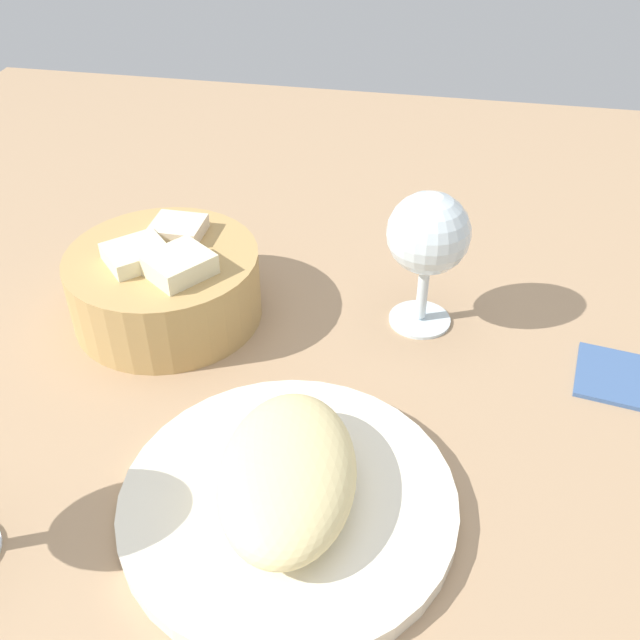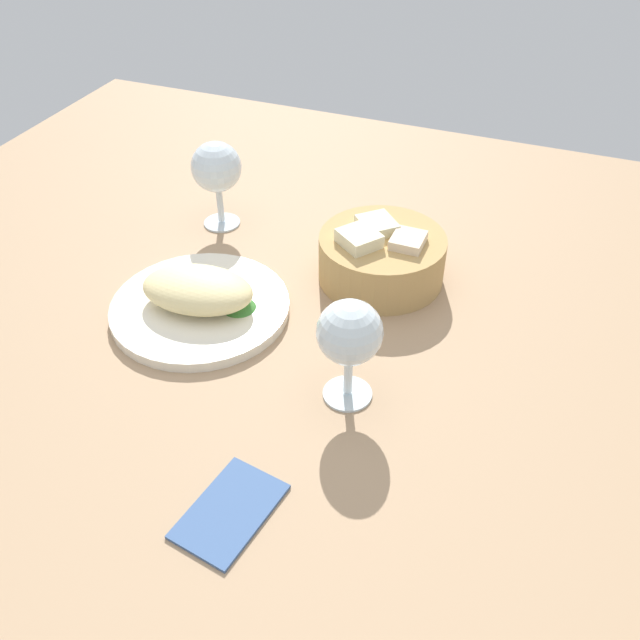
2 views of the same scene
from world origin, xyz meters
The scene contains 8 objects.
ground_plane centered at (0.00, 0.00, -1.00)cm, with size 140.00×140.00×2.00cm, color tan.
plate centered at (-10.56, 2.78, 0.70)cm, with size 23.47×23.47×1.40cm, color white.
omelette centered at (-10.56, 2.78, 3.66)cm, with size 14.80×9.33×4.51cm, color beige.
lettuce_garnish centered at (-5.34, 3.90, 2.26)cm, with size 4.47×4.47×1.72cm, color #3A7E32.
bread_basket centered at (9.19, 18.70, 3.66)cm, with size 17.38×17.38×8.47cm.
wine_glass_near centered at (12.66, -4.49, 8.95)cm, with size 7.29×7.29×13.11cm.
wine_glass_far centered at (-18.27, 23.53, 9.26)cm, with size 7.56×7.56×13.52cm.
folded_napkin centered at (7.38, -23.69, 0.40)cm, with size 11.00×7.00×0.80cm, color #3D5B8C.
Camera 2 is at (30.07, -57.48, 57.11)cm, focal length 38.66 mm.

